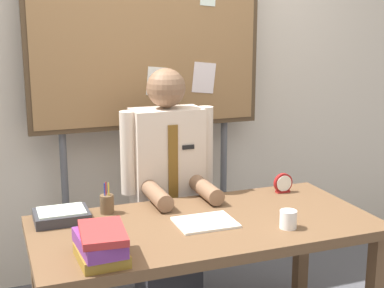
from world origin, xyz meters
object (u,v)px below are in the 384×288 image
(open_notebook, at_px, (205,222))
(coffee_mug, at_px, (288,219))
(desk_clock, at_px, (283,184))
(bulletin_board, at_px, (147,41))
(pen_holder, at_px, (107,204))
(paper_tray, at_px, (62,216))
(book_stack, at_px, (101,245))
(desk, at_px, (205,239))
(person, at_px, (168,198))

(open_notebook, bearing_deg, coffee_mug, -28.89)
(desk_clock, distance_m, coffee_mug, 0.55)
(bulletin_board, xyz_separation_m, pen_holder, (-0.42, -0.65, -0.78))
(open_notebook, height_order, paper_tray, paper_tray)
(bulletin_board, height_order, paper_tray, bulletin_board)
(paper_tray, bearing_deg, coffee_mug, -25.36)
(book_stack, bearing_deg, paper_tray, 100.09)
(desk, height_order, open_notebook, open_notebook)
(desk_clock, distance_m, paper_tray, 1.23)
(pen_holder, bearing_deg, open_notebook, -37.31)
(coffee_mug, bearing_deg, desk, 148.20)
(person, height_order, open_notebook, person)
(coffee_mug, distance_m, paper_tray, 1.09)
(person, distance_m, coffee_mug, 0.86)
(desk, xyz_separation_m, book_stack, (-0.56, -0.25, 0.15))
(desk, distance_m, coffee_mug, 0.42)
(open_notebook, relative_size, desk_clock, 2.54)
(desk, height_order, pen_holder, pen_holder)
(person, xyz_separation_m, desk_clock, (0.59, -0.30, 0.11))
(desk_clock, height_order, coffee_mug, desk_clock)
(person, distance_m, open_notebook, 0.60)
(bulletin_board, relative_size, pen_holder, 13.42)
(desk_clock, bearing_deg, open_notebook, -153.49)
(book_stack, xyz_separation_m, paper_tray, (-0.09, 0.51, -0.04))
(paper_tray, bearing_deg, bulletin_board, 46.81)
(pen_holder, height_order, paper_tray, pen_holder)
(bulletin_board, relative_size, paper_tray, 8.26)
(coffee_mug, bearing_deg, bulletin_board, 106.25)
(bulletin_board, xyz_separation_m, open_notebook, (-0.01, -0.97, -0.82))
(desk_clock, bearing_deg, person, 152.92)
(pen_holder, bearing_deg, person, 34.41)
(bulletin_board, xyz_separation_m, book_stack, (-0.56, -1.20, -0.76))
(desk, xyz_separation_m, open_notebook, (-0.01, -0.02, 0.09))
(book_stack, bearing_deg, desk, 24.39)
(book_stack, xyz_separation_m, desk_clock, (1.14, 0.53, -0.02))
(open_notebook, relative_size, paper_tray, 1.08)
(desk, distance_m, desk_clock, 0.66)
(person, relative_size, paper_tray, 5.45)
(desk_clock, bearing_deg, book_stack, -155.22)
(bulletin_board, xyz_separation_m, coffee_mug, (0.34, -1.15, -0.79))
(book_stack, xyz_separation_m, coffee_mug, (0.89, 0.04, -0.03))
(person, distance_m, bulletin_board, 0.96)
(desk, height_order, desk_clock, desk_clock)
(desk, bearing_deg, bulletin_board, 89.97)
(person, bearing_deg, desk, -90.00)
(desk, distance_m, open_notebook, 0.09)
(desk, relative_size, book_stack, 5.49)
(book_stack, xyz_separation_m, open_notebook, (0.55, 0.23, -0.06))
(book_stack, bearing_deg, person, 56.16)
(person, xyz_separation_m, book_stack, (-0.56, -0.83, 0.13))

